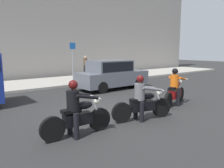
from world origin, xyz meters
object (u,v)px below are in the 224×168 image
at_px(motorcycle_with_rider_black_leather, 77,113).
at_px(pedestrian_bystander, 85,65).
at_px(street_sign_post, 73,58).
at_px(motorcycle_with_rider_orange_stripe, 175,90).
at_px(motorcycle_with_rider_gray, 142,102).
at_px(parked_sedan_slate_gray, 112,74).

bearing_deg(motorcycle_with_rider_black_leather, pedestrian_bystander, 57.32).
bearing_deg(pedestrian_bystander, street_sign_post, -144.52).
relative_size(street_sign_post, pedestrian_bystander, 1.60).
distance_m(motorcycle_with_rider_orange_stripe, motorcycle_with_rider_gray, 2.64).
xyz_separation_m(motorcycle_with_rider_orange_stripe, pedestrian_bystander, (1.63, 9.85, 0.49)).
xyz_separation_m(motorcycle_with_rider_orange_stripe, parked_sedan_slate_gray, (0.29, 4.72, 0.23)).
distance_m(motorcycle_with_rider_black_leather, motorcycle_with_rider_gray, 2.40).
bearing_deg(motorcycle_with_rider_orange_stripe, motorcycle_with_rider_black_leather, -174.80).
distance_m(motorcycle_with_rider_black_leather, street_sign_post, 10.22).
height_order(motorcycle_with_rider_black_leather, motorcycle_with_rider_orange_stripe, motorcycle_with_rider_orange_stripe).
distance_m(motorcycle_with_rider_orange_stripe, parked_sedan_slate_gray, 4.73).
distance_m(street_sign_post, pedestrian_bystander, 2.37).
bearing_deg(parked_sedan_slate_gray, pedestrian_bystander, 75.39).
bearing_deg(street_sign_post, parked_sedan_slate_gray, -82.21).
bearing_deg(motorcycle_with_rider_black_leather, motorcycle_with_rider_gray, -2.79).
height_order(motorcycle_with_rider_black_leather, parked_sedan_slate_gray, parked_sedan_slate_gray).
bearing_deg(parked_sedan_slate_gray, street_sign_post, 97.79).
relative_size(motorcycle_with_rider_black_leather, motorcycle_with_rider_gray, 0.96).
bearing_deg(motorcycle_with_rider_orange_stripe, street_sign_post, 91.54).
relative_size(motorcycle_with_rider_orange_stripe, parked_sedan_slate_gray, 0.49).
xyz_separation_m(street_sign_post, pedestrian_bystander, (1.86, 1.32, -0.64)).
distance_m(motorcycle_with_rider_gray, street_sign_post, 9.47).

